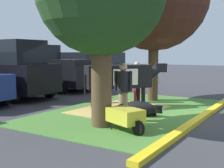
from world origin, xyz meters
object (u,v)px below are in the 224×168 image
(calf_lying, at_px, (140,109))
(suv_black, at_px, (9,69))
(person_visitor_far, at_px, (104,82))
(wheelbarrow, at_px, (126,116))
(person_handler, at_px, (123,90))
(hatchback_white, at_px, (106,68))
(cow_holstein, at_px, (121,77))
(person_visitor_near, at_px, (137,81))
(sedan_red, at_px, (80,69))
(pickup_truck_black, at_px, (48,69))

(calf_lying, distance_m, suv_black, 6.79)
(person_visitor_far, height_order, wheelbarrow, person_visitor_far)
(calf_lying, distance_m, person_visitor_far, 2.65)
(person_handler, distance_m, hatchback_white, 11.86)
(cow_holstein, bearing_deg, suv_black, 93.73)
(person_visitor_far, bearing_deg, hatchback_white, 32.65)
(person_visitor_near, relative_size, sedan_red, 0.37)
(cow_holstein, distance_m, person_visitor_far, 1.20)
(cow_holstein, relative_size, person_visitor_far, 1.68)
(person_visitor_far, relative_size, wheelbarrow, 0.99)
(pickup_truck_black, bearing_deg, wheelbarrow, -124.26)
(person_handler, bearing_deg, hatchback_white, 35.55)
(cow_holstein, distance_m, person_visitor_near, 1.42)
(calf_lying, relative_size, sedan_red, 0.30)
(calf_lying, xyz_separation_m, suv_black, (0.48, 6.70, 1.03))
(suv_black, bearing_deg, cow_holstein, -86.27)
(person_visitor_far, bearing_deg, cow_holstein, -114.58)
(suv_black, relative_size, sedan_red, 1.05)
(person_handler, height_order, person_visitor_far, person_handler)
(cow_holstein, xyz_separation_m, suv_black, (-0.36, 5.53, 0.14))
(sedan_red, bearing_deg, suv_black, -175.74)
(person_visitor_near, xyz_separation_m, sedan_red, (3.84, 5.87, 0.10))
(sedan_red, distance_m, hatchback_white, 2.68)
(cow_holstein, relative_size, pickup_truck_black, 0.49)
(calf_lying, distance_m, person_visitor_near, 2.63)
(calf_lying, height_order, person_visitor_near, person_visitor_near)
(person_visitor_near, xyz_separation_m, hatchback_white, (6.52, 5.74, 0.10))
(calf_lying, relative_size, wheelbarrow, 0.84)
(cow_holstein, bearing_deg, person_handler, -148.16)
(suv_black, relative_size, hatchback_white, 1.05)
(person_visitor_far, xyz_separation_m, wheelbarrow, (-3.09, -2.71, -0.46))
(calf_lying, bearing_deg, person_visitor_far, 59.23)
(cow_holstein, xyz_separation_m, wheelbarrow, (-2.60, -1.66, -0.75))
(person_visitor_near, xyz_separation_m, pickup_truck_black, (1.28, 6.01, 0.23))
(sedan_red, bearing_deg, person_visitor_near, -123.20)
(cow_holstein, relative_size, hatchback_white, 0.59)
(person_visitor_far, relative_size, pickup_truck_black, 0.29)
(person_handler, xyz_separation_m, person_visitor_near, (3.13, 1.16, -0.03))
(cow_holstein, relative_size, sedan_red, 0.59)
(calf_lying, bearing_deg, hatchback_white, 38.58)
(suv_black, xyz_separation_m, sedan_red, (5.60, 0.42, -0.29))
(cow_holstein, bearing_deg, person_visitor_near, 3.17)
(person_visitor_far, relative_size, sedan_red, 0.35)
(person_visitor_near, height_order, suv_black, suv_black)
(calf_lying, xyz_separation_m, hatchback_white, (8.75, 6.98, 0.75))
(cow_holstein, bearing_deg, hatchback_white, 36.32)
(pickup_truck_black, bearing_deg, person_visitor_far, -113.51)
(person_handler, xyz_separation_m, wheelbarrow, (-0.86, -0.58, -0.52))
(calf_lying, relative_size, pickup_truck_black, 0.24)
(wheelbarrow, bearing_deg, calf_lying, 15.69)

